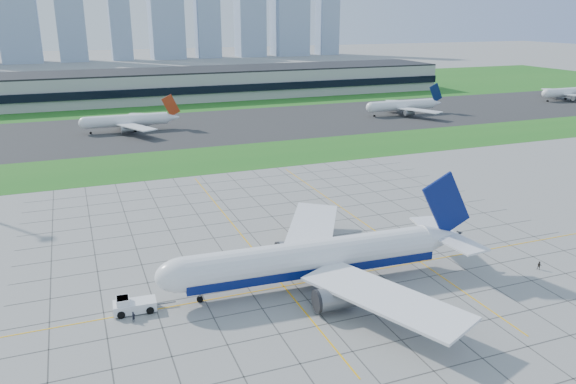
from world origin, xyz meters
The scene contains 13 objects.
ground centered at (0.00, 0.00, 0.00)m, with size 1400.00×1400.00×0.00m, color gray.
grass_median centered at (0.00, 90.00, 0.02)m, with size 700.00×35.00×0.04m, color #1E621C.
asphalt_taxiway centered at (0.00, 145.00, 0.03)m, with size 700.00×75.00×0.04m, color #383838.
grass_far centered at (0.00, 255.00, 0.02)m, with size 700.00×145.00×0.04m, color #1E621C.
apron_markings centered at (0.43, 11.09, 0.02)m, with size 120.00×130.00×0.03m.
terminal centered at (40.00, 229.87, 7.89)m, with size 260.00×43.00×15.80m.
airliner centered at (-4.70, -3.22, 5.02)m, with size 58.31×58.99×18.34m.
pushback_tug centered at (-35.55, -1.42, 1.21)m, with size 9.83×3.72×2.72m.
crew_near centered at (-35.79, -4.55, 0.85)m, with size 0.62×0.41×1.70m, color black.
crew_far centered at (36.65, -12.96, 0.82)m, with size 0.80×0.62×1.64m, color black.
distant_jet_1 centered at (-20.15, 146.50, 4.48)m, with size 37.57×42.66×14.08m.
distant_jet_2 centered at (103.77, 139.80, 4.49)m, with size 38.41×42.66×14.08m.
distant_jet_3 centered at (211.66, 146.36, 4.48)m, with size 33.57×42.66×14.08m.
Camera 1 is at (-41.32, -84.50, 45.52)m, focal length 35.00 mm.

